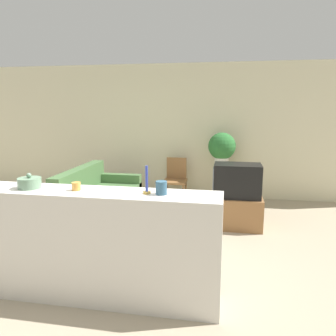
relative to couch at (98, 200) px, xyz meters
The scene contains 13 objects.
ground_plane 1.96m from the couch, 66.39° to the right, with size 14.00×14.00×0.00m, color tan.
wall_back 2.12m from the couch, 64.89° to the left, with size 9.00×0.06×2.70m.
couch is the anchor object (origin of this frame).
tv_stand 2.29m from the couch, ahead, with size 0.78×0.54×0.48m.
television 2.33m from the couch, ahead, with size 0.71×0.44×0.51m.
wooden_chair 1.66m from the couch, 46.77° to the left, with size 0.44×0.44×0.85m.
plant_stand 2.39m from the couch, 32.39° to the left, with size 0.20×0.20×0.75m.
potted_plant 2.52m from the couch, 32.39° to the left, with size 0.53×0.53×0.61m.
foreground_counter 2.41m from the couch, 71.15° to the right, with size 2.65×0.44×1.07m.
decorative_bowl 2.44m from the couch, 83.57° to the right, with size 0.22×0.22×0.15m.
candle_jar 2.53m from the couch, 72.04° to the right, with size 0.08×0.08×0.08m.
candlestick 2.82m from the couch, 58.06° to the right, with size 0.07×0.07×0.26m.
coffee_tin 2.88m from the couch, 55.71° to the right, with size 0.10×0.10×0.12m.
Camera 1 is at (1.34, -3.27, 1.84)m, focal length 35.00 mm.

